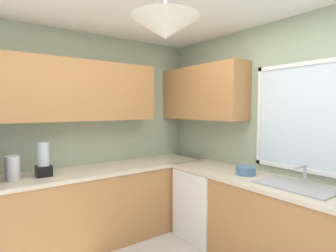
{
  "coord_description": "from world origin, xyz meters",
  "views": [
    {
      "loc": [
        1.42,
        -1.02,
        1.6
      ],
      "look_at": [
        -0.81,
        0.62,
        1.41
      ],
      "focal_mm": 28.68,
      "sensor_mm": 36.0,
      "label": 1
    }
  ],
  "objects_px": {
    "blender_appliance": "(43,161)",
    "kettle": "(13,168)",
    "dishwasher": "(207,203)",
    "bowl": "(246,170)",
    "sink_assembly": "(296,186)"
  },
  "relations": [
    {
      "from": "dishwasher",
      "to": "kettle",
      "type": "bearing_deg",
      "value": -107.61
    },
    {
      "from": "dishwasher",
      "to": "blender_appliance",
      "type": "bearing_deg",
      "value": -110.87
    },
    {
      "from": "sink_assembly",
      "to": "bowl",
      "type": "bearing_deg",
      "value": -179.4
    },
    {
      "from": "kettle",
      "to": "blender_appliance",
      "type": "xyz_separation_m",
      "value": [
        -0.02,
        0.28,
        0.04
      ]
    },
    {
      "from": "dishwasher",
      "to": "bowl",
      "type": "xyz_separation_m",
      "value": [
        0.55,
        0.03,
        0.51
      ]
    },
    {
      "from": "kettle",
      "to": "blender_appliance",
      "type": "distance_m",
      "value": 0.29
    },
    {
      "from": "kettle",
      "to": "sink_assembly",
      "type": "distance_m",
      "value": 2.7
    },
    {
      "from": "blender_appliance",
      "to": "kettle",
      "type": "bearing_deg",
      "value": -85.98
    },
    {
      "from": "dishwasher",
      "to": "blender_appliance",
      "type": "height_order",
      "value": "blender_appliance"
    },
    {
      "from": "sink_assembly",
      "to": "bowl",
      "type": "height_order",
      "value": "sink_assembly"
    },
    {
      "from": "dishwasher",
      "to": "bowl",
      "type": "bearing_deg",
      "value": 3.09
    },
    {
      "from": "kettle",
      "to": "bowl",
      "type": "relative_size",
      "value": 1.2
    },
    {
      "from": "kettle",
      "to": "blender_appliance",
      "type": "bearing_deg",
      "value": 94.02
    },
    {
      "from": "dishwasher",
      "to": "bowl",
      "type": "distance_m",
      "value": 0.75
    },
    {
      "from": "sink_assembly",
      "to": "blender_appliance",
      "type": "relative_size",
      "value": 1.85
    }
  ]
}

